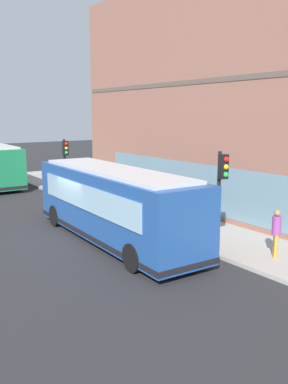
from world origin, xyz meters
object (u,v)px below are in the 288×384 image
city_bus_nearside (113,205)px  fire_hydrant (127,206)px  pedestrian_by_light_pole (276,230)px  newspaper_vending_box (109,190)px  traffic_light_near_corner (221,182)px  traffic_light_down_block (65,156)px  pedestrian_walking_along_curb (197,204)px  pedestrian_near_building_entrance (140,190)px

city_bus_nearside → fire_hydrant: size_ratio=13.68×
pedestrian_by_light_pole → newspaper_vending_box: (0.63, 12.82, -0.56)m
traffic_light_near_corner → traffic_light_down_block: bearing=90.1°
pedestrian_by_light_pole → pedestrian_walking_along_curb: 4.71m
traffic_light_near_corner → pedestrian_near_building_entrance: traffic_light_near_corner is taller
pedestrian_by_light_pole → newspaper_vending_box: pedestrian_by_light_pole is taller
traffic_light_near_corner → pedestrian_near_building_entrance: size_ratio=2.28×
traffic_light_down_block → newspaper_vending_box: traffic_light_down_block is taller
pedestrian_by_light_pole → fire_hydrant: bearing=94.0°
traffic_light_near_corner → newspaper_vending_box: 11.45m
pedestrian_near_building_entrance → newspaper_vending_box: 3.31m
pedestrian_by_light_pole → city_bus_nearside: bearing=122.5°
traffic_light_near_corner → traffic_light_down_block: traffic_light_near_corner is taller
traffic_light_down_block → fire_hydrant: bearing=-85.5°
fire_hydrant → newspaper_vending_box: bearing=72.2°
city_bus_nearside → fire_hydrant: (2.86, 3.42, -1.04)m
city_bus_nearside → traffic_light_near_corner: size_ratio=2.69×
traffic_light_down_block → pedestrian_by_light_pole: 15.32m
traffic_light_near_corner → pedestrian_by_light_pole: traffic_light_near_corner is taller
fire_hydrant → traffic_light_near_corner: bearing=-93.8°
traffic_light_near_corner → pedestrian_walking_along_curb: 3.73m
pedestrian_walking_along_curb → newspaper_vending_box: bearing=89.0°
city_bus_nearside → traffic_light_near_corner: traffic_light_near_corner is taller
traffic_light_near_corner → pedestrian_walking_along_curb: traffic_light_near_corner is taller
city_bus_nearside → newspaper_vending_box: size_ratio=11.25×
traffic_light_down_block → pedestrian_near_building_entrance: size_ratio=2.15×
pedestrian_near_building_entrance → fire_hydrant: bearing=-153.4°
pedestrian_near_building_entrance → newspaper_vending_box: bearing=90.5°
traffic_light_down_block → pedestrian_by_light_pole: bearing=-85.8°
pedestrian_walking_along_curb → pedestrian_near_building_entrance: 4.86m
traffic_light_down_block → fire_hydrant: 6.67m
city_bus_nearside → pedestrian_near_building_entrance: size_ratio=6.13×
pedestrian_walking_along_curb → newspaper_vending_box: pedestrian_walking_along_curb is taller
traffic_light_down_block → newspaper_vending_box: (1.76, -2.39, -2.02)m
pedestrian_walking_along_curb → traffic_light_near_corner: bearing=-118.0°
traffic_light_near_corner → pedestrian_by_light_pole: size_ratio=2.14×
traffic_light_near_corner → newspaper_vending_box: bearing=81.1°
pedestrian_by_light_pole → pedestrian_walking_along_curb: pedestrian_walking_along_curb is taller
pedestrian_walking_along_curb → pedestrian_near_building_entrance: (0.18, 4.86, -0.10)m
city_bus_nearside → pedestrian_walking_along_curb: city_bus_nearside is taller
city_bus_nearside → pedestrian_by_light_pole: bearing=-57.5°
city_bus_nearside → traffic_light_near_corner: 4.63m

